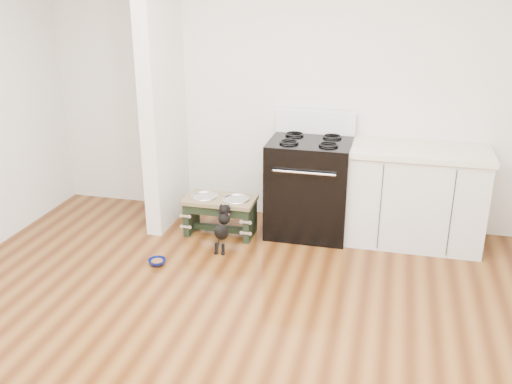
# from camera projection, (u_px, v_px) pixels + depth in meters

# --- Properties ---
(ground) EXTENTS (5.00, 5.00, 0.00)m
(ground) POSITION_uv_depth(u_px,v_px,m) (217.00, 362.00, 3.70)
(ground) COLOR #47230C
(ground) RESTS_ON ground
(room_shell) EXTENTS (5.00, 5.00, 5.00)m
(room_shell) POSITION_uv_depth(u_px,v_px,m) (210.00, 118.00, 3.12)
(room_shell) COLOR silver
(room_shell) RESTS_ON ground
(partition_wall) EXTENTS (0.15, 0.80, 2.70)m
(partition_wall) POSITION_uv_depth(u_px,v_px,m) (162.00, 88.00, 5.39)
(partition_wall) COLOR silver
(partition_wall) RESTS_ON ground
(oven_range) EXTENTS (0.76, 0.69, 1.14)m
(oven_range) POSITION_uv_depth(u_px,v_px,m) (309.00, 185.00, 5.43)
(oven_range) COLOR black
(oven_range) RESTS_ON ground
(cabinet_run) EXTENTS (1.24, 0.64, 0.91)m
(cabinet_run) POSITION_uv_depth(u_px,v_px,m) (415.00, 196.00, 5.23)
(cabinet_run) COLOR silver
(cabinet_run) RESTS_ON ground
(dog_feeder) EXTENTS (0.67, 0.36, 0.38)m
(dog_feeder) POSITION_uv_depth(u_px,v_px,m) (220.00, 209.00, 5.44)
(dog_feeder) COLOR black
(dog_feeder) RESTS_ON ground
(puppy) EXTENTS (0.12, 0.35, 0.41)m
(puppy) POSITION_uv_depth(u_px,v_px,m) (223.00, 227.00, 5.15)
(puppy) COLOR black
(puppy) RESTS_ON ground
(floor_bowl) EXTENTS (0.19, 0.19, 0.05)m
(floor_bowl) POSITION_uv_depth(u_px,v_px,m) (157.00, 262.00, 4.94)
(floor_bowl) COLOR #0C1558
(floor_bowl) RESTS_ON ground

